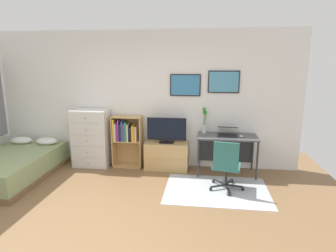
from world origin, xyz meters
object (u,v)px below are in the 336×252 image
television (167,131)px  laptop (228,132)px  tv_stand (167,156)px  desk (227,142)px  dresser (91,138)px  office_chair (226,164)px  bed (13,166)px  computer_mouse (241,136)px  bamboo_vase (204,121)px  bookshelf (127,136)px

television → laptop: bearing=0.1°
tv_stand → desk: bearing=-0.5°
dresser → office_chair: 2.77m
television → office_chair: television is taller
desk → laptop: size_ratio=2.56×
bed → computer_mouse: 4.23m
bed → desk: bearing=10.3°
desk → laptop: (0.01, -0.01, 0.20)m
bamboo_vase → dresser: bearing=-177.2°
desk → bamboo_vase: bearing=166.5°
dresser → tv_stand: (1.54, 0.02, -0.31)m
bookshelf → desk: bookshelf is taller
bed → tv_stand: bearing=15.1°
bookshelf → computer_mouse: size_ratio=9.98×
television → computer_mouse: television is taller
office_chair → bookshelf: bearing=164.2°
bamboo_vase → laptop: bearing=-14.5°
laptop → television: bearing=-174.8°
bed → desk: 3.99m
tv_stand → computer_mouse: computer_mouse is taller
computer_mouse → bookshelf: bearing=175.1°
bed → tv_stand: size_ratio=2.41×
bookshelf → laptop: (1.98, -0.06, 0.18)m
computer_mouse → bamboo_vase: 0.75m
bamboo_vase → bed: bearing=-165.4°
tv_stand → desk: desk is taller
dresser → desk: dresser is taller
computer_mouse → bamboo_vase: bamboo_vase is taller
bookshelf → bamboo_vase: 1.58m
television → desk: television is taller
dresser → tv_stand: 1.57m
bookshelf → tv_stand: bearing=-3.1°
laptop → computer_mouse: 0.28m
bamboo_vase → tv_stand: bearing=-172.6°
bed → computer_mouse: bearing=7.7°
tv_stand → bed: bearing=-163.6°
bamboo_vase → television: bearing=-170.9°
bookshelf → television: (0.82, -0.07, 0.16)m
bed → bamboo_vase: bamboo_vase is taller
desk → bamboo_vase: (-0.43, 0.10, 0.37)m
tv_stand → laptop: size_ratio=1.96×
bed → desk: size_ratio=1.85×
bed → bamboo_vase: (3.47, 0.90, 0.74)m
office_chair → computer_mouse: 0.84m
television → bamboo_vase: size_ratio=1.51×
tv_stand → office_chair: bearing=-38.4°
tv_stand → television: bearing=-90.0°
tv_stand → desk: size_ratio=0.77×
computer_mouse → bamboo_vase: bearing=160.4°
bookshelf → office_chair: size_ratio=1.21×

